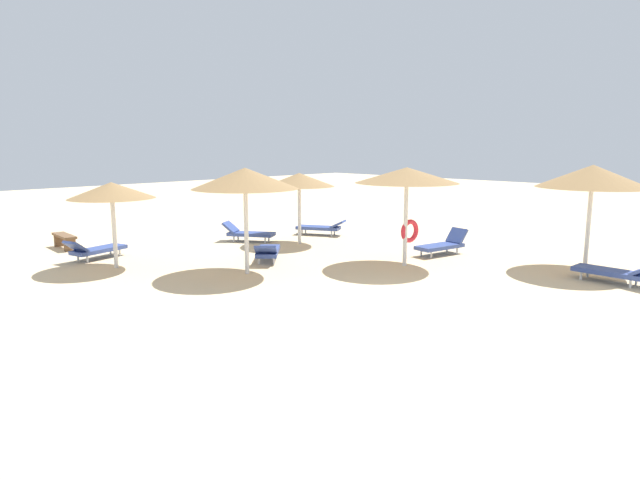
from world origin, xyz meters
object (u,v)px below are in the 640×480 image
parasol_0 (299,180)px  parasol_3 (407,177)px  lounger_5 (248,233)px  lounger_4 (615,272)px  lounger_2 (268,251)px  parasol_2 (245,179)px  lounger_3 (443,245)px  parasol_1 (112,191)px  bench_0 (64,239)px  parasol_4 (593,176)px  lounger_1 (95,249)px  lounger_0 (322,227)px

parasol_0 → parasol_3: parasol_3 is taller
parasol_0 → lounger_5: (-1.04, 1.68, -1.97)m
lounger_4 → lounger_2: bearing=118.2°
parasol_2 → lounger_3: parasol_2 is taller
lounger_2 → lounger_3: size_ratio=0.94×
parasol_1 → bench_0: parasol_1 is taller
parasol_0 → parasol_4: 9.31m
lounger_4 → bench_0: bearing=118.6°
lounger_1 → lounger_3: lounger_3 is taller
parasol_3 → lounger_3: bearing=2.5°
lounger_0 → lounger_3: 5.51m
parasol_4 → lounger_3: parasol_4 is taller
parasol_2 → lounger_0: 7.25m
lounger_0 → lounger_1: bearing=168.0°
parasol_4 → lounger_1: size_ratio=1.51×
parasol_1 → parasol_4: bearing=-46.5°
lounger_3 → bench_0: bearing=130.2°
lounger_0 → bench_0: 9.28m
lounger_5 → parasol_2: bearing=-128.0°
parasol_3 → lounger_0: 6.45m
lounger_0 → parasol_1: bearing=178.9°
parasol_3 → lounger_4: 5.98m
lounger_5 → bench_0: size_ratio=1.27×
parasol_3 → lounger_3: parasol_3 is taller
parasol_3 → lounger_1: 9.82m
lounger_5 → lounger_3: bearing=-65.3°
parasol_0 → bench_0: 8.31m
lounger_3 → lounger_4: 5.20m
lounger_2 → parasol_4: bearing=-52.8°
lounger_2 → lounger_3: (4.64, -3.26, 0.01)m
lounger_1 → lounger_4: 14.90m
parasol_1 → lounger_0: 8.56m
parasol_2 → bench_0: bearing=106.2°
lounger_3 → parasol_4: bearing=-77.0°
parasol_3 → lounger_0: (2.19, 5.61, -2.31)m
parasol_3 → bench_0: bearing=121.6°
lounger_4 → parasol_1: bearing=127.1°
parasol_1 → parasol_4: (9.30, -9.78, 0.42)m
lounger_4 → lounger_5: size_ratio=1.00×
lounger_4 → bench_0: lounger_4 is taller
lounger_1 → parasol_2: bearing=-66.2°
parasol_3 → lounger_2: (-2.45, 3.36, -2.31)m
lounger_1 → parasol_1: bearing=-92.8°
parasol_0 → lounger_4: parasol_0 is taller
lounger_4 → lounger_3: bearing=88.8°
lounger_1 → lounger_2: size_ratio=1.10×
parasol_2 → lounger_1: size_ratio=1.46×
parasol_0 → parasol_3: bearing=-93.2°
parasol_4 → lounger_2: size_ratio=1.67×
parasol_1 → parasol_3: (6.15, -5.77, 0.39)m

